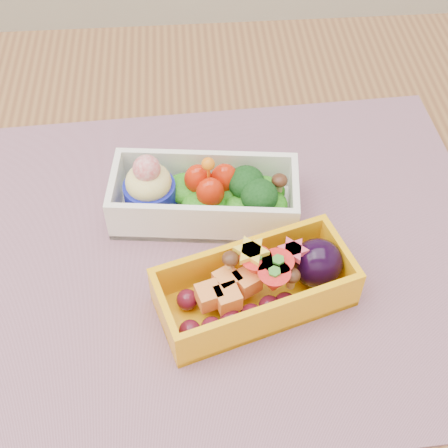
{
  "coord_description": "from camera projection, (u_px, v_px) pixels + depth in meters",
  "views": [
    {
      "loc": [
        -0.05,
        -0.41,
        1.26
      ],
      "look_at": [
        -0.02,
        -0.02,
        0.79
      ],
      "focal_mm": 49.83,
      "sensor_mm": 36.0,
      "label": 1
    }
  ],
  "objects": [
    {
      "name": "bento_white",
      "position": [
        204.0,
        195.0,
        0.65
      ],
      "size": [
        0.2,
        0.11,
        0.08
      ],
      "rotation": [
        0.0,
        0.0,
        -0.12
      ],
      "color": "white",
      "rests_on": "placemat"
    },
    {
      "name": "placemat",
      "position": [
        217.0,
        252.0,
        0.63
      ],
      "size": [
        0.59,
        0.46,
        0.0
      ],
      "primitive_type": "cube",
      "rotation": [
        0.0,
        0.0,
        0.05
      ],
      "color": "gray",
      "rests_on": "table"
    },
    {
      "name": "bento_yellow",
      "position": [
        259.0,
        285.0,
        0.57
      ],
      "size": [
        0.2,
        0.13,
        0.06
      ],
      "rotation": [
        0.0,
        0.0,
        0.3
      ],
      "color": "#FFAE0D",
      "rests_on": "placemat"
    },
    {
      "name": "table",
      "position": [
        243.0,
        287.0,
        0.73
      ],
      "size": [
        1.2,
        0.8,
        0.75
      ],
      "color": "brown",
      "rests_on": "ground"
    }
  ]
}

